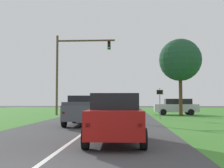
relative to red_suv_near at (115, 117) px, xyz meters
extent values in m
plane|color=#424244|center=(-1.74, 7.94, -1.00)|extent=(120.00, 120.00, 0.00)
cube|color=white|center=(-1.74, -3.06, -0.99)|extent=(0.16, 43.60, 0.01)
cube|color=#9E1411|center=(0.00, -0.05, -0.17)|extent=(2.06, 4.59, 0.94)
cube|color=black|center=(-0.01, 0.17, 0.60)|extent=(1.78, 2.86, 0.59)
cube|color=red|center=(-0.72, -2.31, -0.12)|extent=(0.14, 0.06, 0.12)
cube|color=red|center=(0.86, -2.26, -0.12)|extent=(0.14, 0.06, 0.12)
cylinder|color=black|center=(-1.00, 1.32, -0.64)|extent=(0.25, 0.73, 0.72)
cylinder|color=black|center=(0.92, 1.38, -0.64)|extent=(0.25, 0.73, 0.72)
cylinder|color=black|center=(-0.92, -1.49, -0.64)|extent=(0.25, 0.73, 0.72)
cylinder|color=black|center=(1.01, -1.43, -0.64)|extent=(0.25, 0.73, 0.72)
cube|color=#4C515B|center=(-2.45, 7.78, -0.13)|extent=(2.11, 5.51, 0.93)
cube|color=black|center=(-2.44, 7.51, 0.63)|extent=(1.81, 2.11, 0.60)
cube|color=#41454E|center=(-2.42, 6.08, 0.43)|extent=(1.95, 2.11, 0.20)
cube|color=red|center=(-3.22, 5.06, -0.08)|extent=(0.14, 0.06, 0.12)
cube|color=red|center=(-1.57, 5.09, -0.08)|extent=(0.14, 0.06, 0.12)
cylinder|color=black|center=(-3.48, 9.46, -0.60)|extent=(0.26, 0.80, 0.80)
cylinder|color=black|center=(-1.47, 9.49, -0.60)|extent=(0.26, 0.80, 0.80)
cylinder|color=black|center=(-3.42, 6.06, -0.60)|extent=(0.26, 0.80, 0.80)
cylinder|color=black|center=(-1.41, 6.10, -0.60)|extent=(0.26, 0.80, 0.80)
cylinder|color=brown|center=(-7.43, 19.52, 3.42)|extent=(0.24, 0.24, 8.83)
cube|color=#4C3D2B|center=(-4.23, 19.52, 7.23)|extent=(6.42, 0.16, 0.16)
cube|color=black|center=(-1.66, 19.52, 6.68)|extent=(0.32, 0.28, 0.90)
sphere|color=black|center=(-1.66, 19.37, 6.98)|extent=(0.22, 0.22, 0.22)
sphere|color=black|center=(-1.66, 19.37, 6.68)|extent=(0.22, 0.22, 0.22)
sphere|color=#1ED83F|center=(-1.66, 19.37, 6.38)|extent=(0.22, 0.22, 0.22)
cylinder|color=gray|center=(3.22, 13.94, 0.35)|extent=(0.08, 0.08, 2.69)
cube|color=white|center=(3.22, 13.91, 1.35)|extent=(0.60, 0.03, 0.44)
cube|color=black|center=(3.22, 13.90, 1.35)|extent=(0.52, 0.01, 0.36)
cylinder|color=#4C351E|center=(5.84, 18.42, 1.10)|extent=(0.36, 0.36, 4.18)
sphere|color=#1F4B2F|center=(5.84, 18.42, 4.83)|extent=(4.38, 4.38, 4.38)
cube|color=silver|center=(5.72, 20.83, -0.23)|extent=(4.78, 1.92, 0.86)
cube|color=black|center=(5.96, 20.82, 0.50)|extent=(2.88, 1.68, 0.60)
cube|color=red|center=(3.37, 21.62, -0.18)|extent=(0.06, 0.14, 0.12)
cube|color=red|center=(3.36, 20.07, -0.18)|extent=(0.06, 0.14, 0.12)
cylinder|color=black|center=(7.21, 21.76, -0.66)|extent=(0.68, 0.23, 0.68)
cylinder|color=black|center=(7.19, 19.87, -0.66)|extent=(0.68, 0.23, 0.68)
cylinder|color=black|center=(4.25, 21.78, -0.66)|extent=(0.68, 0.23, 0.68)
cylinder|color=black|center=(4.24, 19.90, -0.66)|extent=(0.68, 0.23, 0.68)
camera|label=1|loc=(0.55, -10.83, 0.64)|focal=44.86mm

